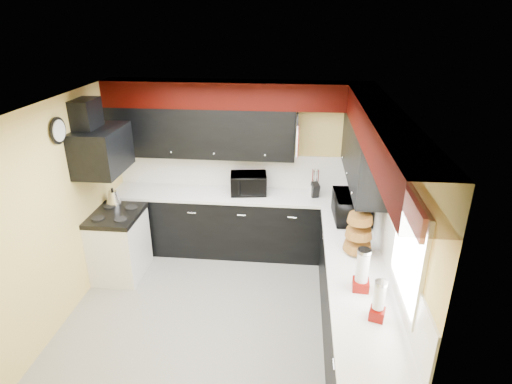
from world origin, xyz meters
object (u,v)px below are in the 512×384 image
toaster_oven (249,184)px  microwave (351,207)px  utensil_crock (315,190)px  kettle (113,197)px  knife_block (315,190)px

toaster_oven → microwave: (1.36, -0.69, 0.02)m
utensil_crock → kettle: kettle is taller
microwave → kettle: bearing=83.5°
toaster_oven → kettle: bearing=-172.1°
microwave → knife_block: (-0.42, 0.64, -0.06)m
microwave → knife_block: 0.77m
toaster_oven → microwave: 1.52m
microwave → utensil_crock: size_ratio=3.67×
microwave → utensil_crock: (-0.42, 0.70, -0.08)m
toaster_oven → kettle: (-1.80, -0.50, -0.07)m
kettle → toaster_oven: bearing=15.5°
toaster_oven → kettle: toaster_oven is taller
utensil_crock → knife_block: size_ratio=0.77×
toaster_oven → utensil_crock: (0.94, 0.01, -0.06)m
toaster_oven → knife_block: bearing=-10.3°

